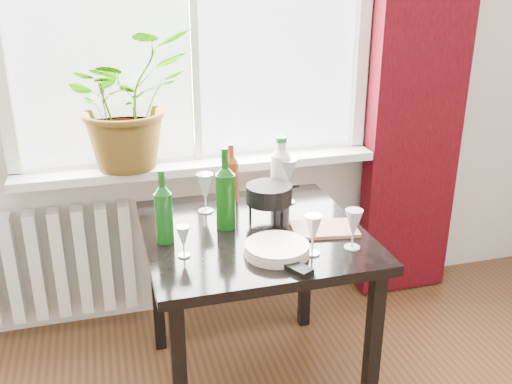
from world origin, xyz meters
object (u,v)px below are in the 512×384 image
object	(u,v)px
bottle_amber	(231,172)
plate_stack	(277,249)
radiator	(48,264)
wine_bottle_right	(225,188)
potted_plant	(126,100)
cleaning_bottle	(281,169)
fondue_pot	(269,202)
tv_remote	(290,265)
wine_bottle_left	(163,206)
wineglass_far_right	(353,229)
wineglass_front_right	(313,234)
wineglass_back_center	(287,180)
wineglass_back_left	(205,192)
wineglass_front_left	(183,241)
cutting_board	(324,229)
table	(254,251)

from	to	relation	value
bottle_amber	plate_stack	distance (m)	0.56
radiator	wine_bottle_right	world-z (taller)	wine_bottle_right
potted_plant	cleaning_bottle	xyz separation A→B (m)	(0.61, -0.36, -0.27)
radiator	fondue_pot	size ratio (longest dim) A/B	3.71
fondue_pot	tv_remote	world-z (taller)	fondue_pot
potted_plant	fondue_pot	xyz separation A→B (m)	(0.51, -0.52, -0.34)
wine_bottle_left	bottle_amber	bearing A→B (deg)	44.87
radiator	wineglass_far_right	distance (m)	1.52
potted_plant	wineglass_front_right	distance (m)	1.09
cleaning_bottle	wineglass_far_right	distance (m)	0.52
wine_bottle_left	cleaning_bottle	world-z (taller)	cleaning_bottle
radiator	cleaning_bottle	distance (m)	1.22
bottle_amber	plate_stack	world-z (taller)	bottle_amber
bottle_amber	wineglass_back_center	size ratio (longest dim) A/B	1.28
radiator	bottle_amber	distance (m)	1.02
wine_bottle_left	fondue_pot	distance (m)	0.45
wineglass_back_left	tv_remote	world-z (taller)	wineglass_back_left
wine_bottle_right	wineglass_far_right	xyz separation A→B (m)	(0.41, -0.30, -0.09)
tv_remote	wineglass_far_right	bearing A→B (deg)	-11.71
radiator	wineglass_front_left	size ratio (longest dim) A/B	6.79
wineglass_far_right	plate_stack	xyz separation A→B (m)	(-0.28, 0.03, -0.06)
potted_plant	wine_bottle_left	xyz separation A→B (m)	(0.07, -0.62, -0.27)
cleaning_bottle	wineglass_back_left	distance (m)	0.35
wine_bottle_left	wineglass_front_left	distance (m)	0.17
bottle_amber	wineglass_back_left	distance (m)	0.17
wineglass_front_left	radiator	bearing A→B (deg)	125.46
wine_bottle_left	cutting_board	xyz separation A→B (m)	(0.61, -0.07, -0.14)
radiator	table	bearing A→B (deg)	-36.54
wine_bottle_right	bottle_amber	world-z (taller)	wine_bottle_right
wine_bottle_right	plate_stack	bearing A→B (deg)	-65.40
table	tv_remote	bearing A→B (deg)	-83.05
potted_plant	tv_remote	bearing A→B (deg)	-63.89
wineglass_front_left	fondue_pot	size ratio (longest dim) A/B	0.55
table	wine_bottle_right	distance (m)	0.28
wineglass_front_right	cutting_board	distance (m)	0.22
wine_bottle_right	bottle_amber	bearing A→B (deg)	72.25
wine_bottle_left	wine_bottle_right	size ratio (longest dim) A/B	0.86
radiator	cutting_board	bearing A→B (deg)	-32.41
radiator	wineglass_back_center	bearing A→B (deg)	-20.09
table	wine_bottle_left	bearing A→B (deg)	-178.79
cleaning_bottle	tv_remote	size ratio (longest dim) A/B	1.67
wineglass_front_right	fondue_pot	xyz separation A→B (m)	(-0.06, 0.34, -0.00)
wineglass_far_right	tv_remote	bearing A→B (deg)	-164.21
wine_bottle_left	bottle_amber	world-z (taller)	wine_bottle_left
wine_bottle_right	cleaning_bottle	size ratio (longest dim) A/B	1.10
cleaning_bottle	tv_remote	distance (m)	0.62
potted_plant	fondue_pot	distance (m)	0.81
wine_bottle_right	fondue_pot	xyz separation A→B (m)	(0.19, 0.03, -0.09)
wine_bottle_right	plate_stack	world-z (taller)	wine_bottle_right
wineglass_back_left	cleaning_bottle	bearing A→B (deg)	3.79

